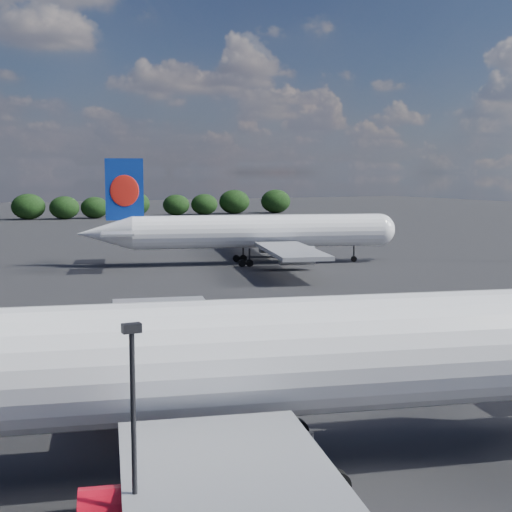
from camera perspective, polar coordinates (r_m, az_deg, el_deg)
name	(u,v)px	position (r m, az deg, el deg)	size (l,w,h in m)	color
qantas_airliner	(284,360)	(32.11, 2.26, -8.31)	(50.99, 48.81, 16.80)	white
china_southern_airliner	(248,232)	(104.57, -0.63, 1.90)	(46.57, 44.64, 15.43)	white
apron_lamp_post	(134,452)	(22.22, -9.73, -15.23)	(0.55, 0.30, 9.07)	black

